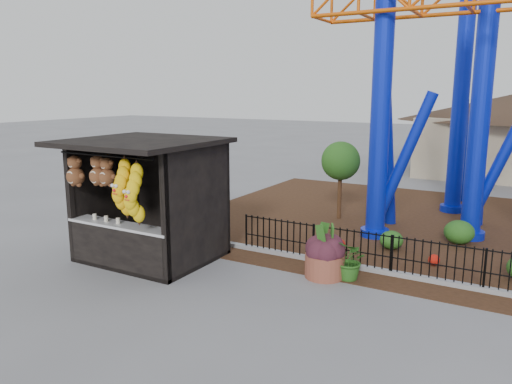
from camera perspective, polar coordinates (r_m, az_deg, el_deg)
The scene contains 8 objects.
ground at distance 10.89m, azimuth -3.88°, elevation -11.77°, with size 120.00×120.00×0.00m, color slate.
mulch_bed at distance 16.92m, azimuth 23.51°, elevation -4.18°, with size 18.00×12.00×0.02m, color #331E11.
curb at distance 12.17m, azimuth 20.71°, elevation -9.66°, with size 18.00×0.18×0.12m, color gray.
prize_booth at distance 12.89m, azimuth -12.85°, elevation -1.20°, with size 3.50×3.40×3.12m.
picket_fence at distance 11.93m, azimuth 25.16°, elevation -8.19°, with size 12.20×0.06×1.00m, color black, non-canonical shape.
terracotta_planter at distance 11.91m, azimuth 7.85°, elevation -8.33°, with size 0.92×0.92×0.56m, color brown.
planter_foliage at distance 11.72m, azimuth 7.93°, elevation -5.57°, with size 0.70×0.70×0.64m, color #381620.
potted_plant at distance 11.76m, azimuth 10.76°, elevation -7.67°, with size 0.86×0.74×0.95m, color #315C1B.
Camera 1 is at (5.60, -8.30, 4.29)m, focal length 35.00 mm.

